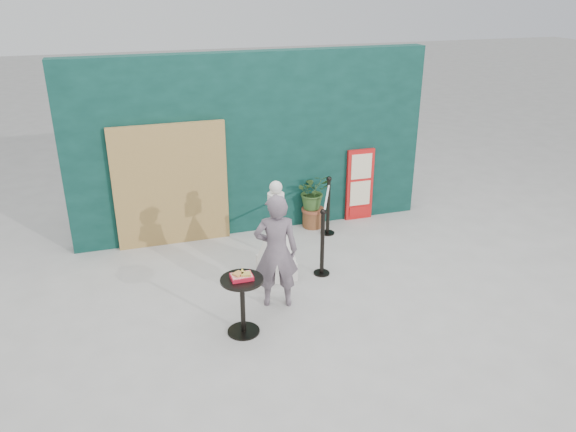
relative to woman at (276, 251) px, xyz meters
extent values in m
plane|color=#ADAAA5|center=(0.35, -0.62, -0.79)|extent=(60.00, 60.00, 0.00)
cube|color=#092C26|center=(0.35, 2.53, 0.71)|extent=(6.00, 0.30, 3.00)
cube|color=tan|center=(-1.05, 2.32, 0.21)|extent=(1.80, 0.08, 2.00)
imported|color=slate|center=(0.00, 0.00, 0.00)|extent=(0.65, 0.51, 1.57)
cube|color=red|center=(2.25, 2.34, -0.14)|extent=(0.50, 0.06, 1.30)
cube|color=beige|center=(2.25, 2.31, 0.21)|extent=(0.38, 0.02, 0.45)
cube|color=beige|center=(2.25, 2.31, -0.29)|extent=(0.38, 0.02, 0.45)
cube|color=red|center=(2.25, 2.31, -0.64)|extent=(0.38, 0.02, 0.18)
cube|color=silver|center=(0.22, 0.74, -0.65)|extent=(0.49, 0.49, 0.27)
cone|color=silver|center=(0.22, 0.74, -0.11)|extent=(0.58, 0.58, 0.81)
cylinder|color=white|center=(0.22, 0.74, 0.40)|extent=(0.23, 0.23, 0.22)
sphere|color=white|center=(0.22, 0.74, 0.60)|extent=(0.18, 0.18, 0.18)
cylinder|color=black|center=(-0.58, -0.51, -0.78)|extent=(0.40, 0.40, 0.02)
cylinder|color=black|center=(-0.58, -0.51, -0.43)|extent=(0.06, 0.06, 0.72)
cylinder|color=black|center=(-0.58, -0.51, -0.05)|extent=(0.52, 0.52, 0.03)
cube|color=red|center=(-0.58, -0.51, -0.01)|extent=(0.26, 0.19, 0.05)
cube|color=red|center=(-0.58, -0.51, 0.02)|extent=(0.24, 0.17, 0.00)
cube|color=#C88749|center=(-0.62, -0.50, 0.03)|extent=(0.15, 0.14, 0.02)
cube|color=#DEBD51|center=(-0.53, -0.53, 0.03)|extent=(0.13, 0.13, 0.02)
cone|color=yellow|center=(-0.56, -0.46, 0.05)|extent=(0.06, 0.06, 0.06)
cylinder|color=brown|center=(1.33, 2.25, -0.64)|extent=(0.35, 0.35, 0.29)
cylinder|color=#965231|center=(1.33, 2.25, -0.47)|extent=(0.39, 0.39, 0.05)
imported|color=#335624|center=(1.33, 2.25, -0.12)|extent=(0.58, 0.50, 0.65)
cylinder|color=black|center=(0.87, 0.59, -0.78)|extent=(0.24, 0.24, 0.02)
cylinder|color=black|center=(0.87, 0.59, -0.31)|extent=(0.06, 0.06, 0.96)
sphere|color=black|center=(0.87, 0.59, 0.20)|extent=(0.09, 0.09, 0.09)
cylinder|color=black|center=(1.47, 1.89, -0.78)|extent=(0.24, 0.24, 0.02)
cylinder|color=black|center=(1.47, 1.89, -0.31)|extent=(0.06, 0.06, 0.96)
sphere|color=black|center=(1.47, 1.89, 0.20)|extent=(0.09, 0.09, 0.09)
cylinder|color=white|center=(1.17, 1.24, 0.09)|extent=(0.63, 1.31, 0.03)
camera|label=1|loc=(-1.82, -6.24, 3.26)|focal=35.00mm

